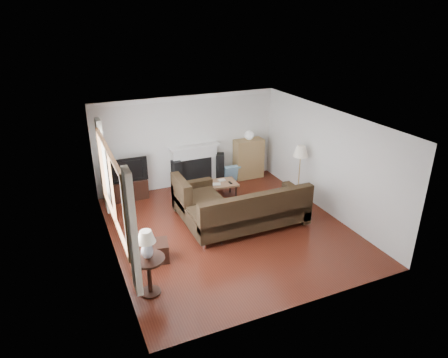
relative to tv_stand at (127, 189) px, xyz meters
name	(u,v)px	position (x,y,z in m)	size (l,w,h in m)	color
room	(230,178)	(1.78, -2.49, 0.99)	(5.10, 5.60, 2.54)	#4F1C11
window	(112,187)	(-0.67, -2.69, 1.29)	(0.12, 2.74, 1.54)	#935F36
curtain_near	(133,233)	(-0.62, -4.21, 1.14)	(0.10, 0.35, 2.10)	beige
curtain_far	(104,167)	(-0.62, -1.17, 1.14)	(0.10, 0.35, 2.10)	beige
fireplace	(195,165)	(1.93, 0.15, 0.32)	(1.40, 0.26, 1.15)	white
tv_stand	(127,189)	(0.00, 0.00, 0.00)	(1.03, 0.46, 0.51)	black
television	(125,169)	(0.00, 0.00, 0.57)	(1.08, 0.14, 0.62)	black
speaker_left	(177,175)	(1.37, 0.06, 0.15)	(0.23, 0.27, 0.81)	black
speaker_right	(220,168)	(2.63, 0.06, 0.16)	(0.23, 0.28, 0.83)	black
bookshelf	(249,159)	(3.52, 0.03, 0.31)	(0.83, 0.39, 1.14)	#9B7A48
globe_lamp	(249,135)	(3.52, 0.03, 1.01)	(0.26, 0.26, 0.26)	white
sectional_sofa	(249,209)	(2.20, -2.60, 0.21)	(2.89, 2.11, 0.93)	black
coffee_table	(216,191)	(2.10, -0.91, -0.04)	(1.10, 0.60, 0.43)	brown
footstool	(157,251)	(-0.01, -2.99, -0.07)	(0.45, 0.45, 0.38)	black
floor_lamp	(299,173)	(4.00, -1.83, 0.47)	(0.38, 0.38, 1.46)	gold
side_table	(149,276)	(-0.37, -3.93, 0.10)	(0.57, 0.57, 0.71)	black
table_lamp	(147,245)	(-0.37, -3.93, 0.72)	(0.32, 0.32, 0.51)	silver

